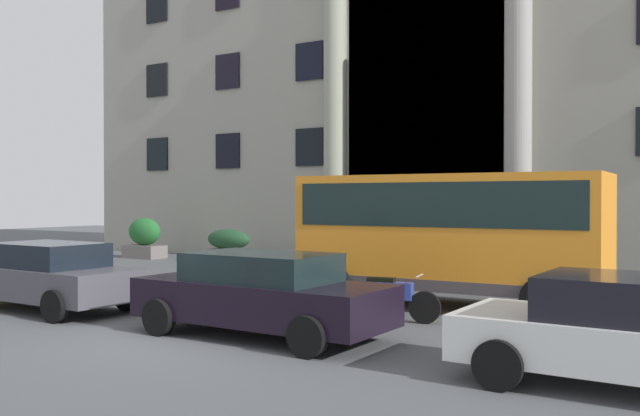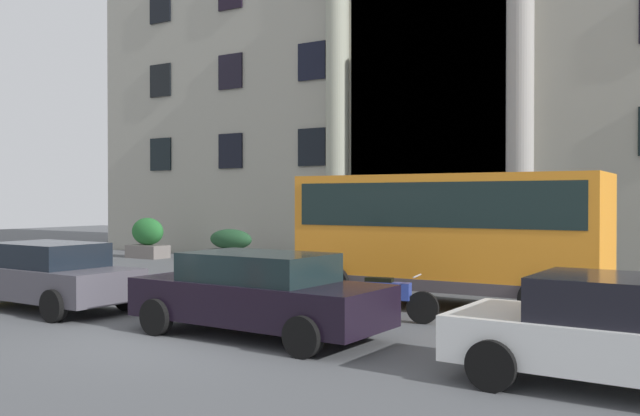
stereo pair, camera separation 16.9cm
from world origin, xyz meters
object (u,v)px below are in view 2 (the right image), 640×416
(orange_minibus, at_px, (449,229))
(hedge_planter_east, at_px, (548,262))
(hedge_planter_entrance_left, at_px, (148,239))
(hedge_planter_far_east, at_px, (327,249))
(white_taxi_kerbside, at_px, (48,275))
(motorcycle_near_kerb, at_px, (238,284))
(hedge_planter_far_west, at_px, (231,247))
(scooter_by_planter, at_px, (386,297))
(parked_hatchback_near, at_px, (258,293))

(orange_minibus, relative_size, hedge_planter_east, 3.03)
(orange_minibus, bearing_deg, hedge_planter_entrance_left, 158.24)
(hedge_planter_far_east, distance_m, hedge_planter_east, 6.78)
(hedge_planter_east, distance_m, white_taxi_kerbside, 12.39)
(hedge_planter_entrance_left, relative_size, hedge_planter_east, 0.75)
(orange_minibus, bearing_deg, motorcycle_near_kerb, -154.36)
(hedge_planter_far_west, height_order, motorcycle_near_kerb, hedge_planter_far_west)
(hedge_planter_far_east, distance_m, scooter_by_planter, 8.90)
(hedge_planter_far_east, xyz_separation_m, hedge_planter_far_west, (-4.29, 0.44, -0.11))
(scooter_by_planter, bearing_deg, parked_hatchback_near, -126.18)
(hedge_planter_far_west, relative_size, white_taxi_kerbside, 0.45)
(white_taxi_kerbside, height_order, motorcycle_near_kerb, white_taxi_kerbside)
(hedge_planter_far_west, relative_size, scooter_by_planter, 1.00)
(hedge_planter_east, bearing_deg, orange_minibus, -99.43)
(hedge_planter_entrance_left, distance_m, parked_hatchback_near, 16.29)
(hedge_planter_far_east, distance_m, hedge_planter_far_west, 4.32)
(hedge_planter_far_east, bearing_deg, scooter_by_planter, -50.97)
(hedge_planter_far_east, height_order, parked_hatchback_near, hedge_planter_far_east)
(hedge_planter_east, height_order, white_taxi_kerbside, white_taxi_kerbside)
(hedge_planter_far_east, height_order, motorcycle_near_kerb, hedge_planter_far_east)
(hedge_planter_far_west, xyz_separation_m, parked_hatchback_near, (8.74, -9.78, 0.13))
(parked_hatchback_near, bearing_deg, white_taxi_kerbside, -177.66)
(hedge_planter_entrance_left, relative_size, motorcycle_near_kerb, 0.78)
(parked_hatchback_near, bearing_deg, scooter_by_planter, 65.68)
(hedge_planter_entrance_left, height_order, hedge_planter_far_west, hedge_planter_entrance_left)
(hedge_planter_east, height_order, parked_hatchback_near, parked_hatchback_near)
(hedge_planter_east, bearing_deg, parked_hatchback_near, -103.72)
(white_taxi_kerbside, relative_size, scooter_by_planter, 2.20)
(motorcycle_near_kerb, bearing_deg, hedge_planter_far_west, 139.90)
(hedge_planter_entrance_left, xyz_separation_m, scooter_by_planter, (14.13, -7.42, -0.30))
(hedge_planter_entrance_left, height_order, scooter_by_planter, hedge_planter_entrance_left)
(orange_minibus, relative_size, scooter_by_planter, 3.38)
(hedge_planter_far_west, bearing_deg, hedge_planter_entrance_left, 179.08)
(orange_minibus, bearing_deg, hedge_planter_far_east, 139.74)
(scooter_by_planter, bearing_deg, hedge_planter_far_west, 132.72)
(hedge_planter_far_east, bearing_deg, hedge_planter_entrance_left, 176.62)
(hedge_planter_far_west, bearing_deg, orange_minibus, -26.60)
(hedge_planter_far_west, xyz_separation_m, white_taxi_kerbside, (3.33, -9.89, 0.12))
(white_taxi_kerbside, bearing_deg, hedge_planter_far_east, 85.36)
(hedge_planter_east, xyz_separation_m, scooter_by_planter, (-1.18, -7.13, -0.17))
(hedge_planter_far_east, xyz_separation_m, parked_hatchback_near, (4.45, -9.34, 0.02))
(parked_hatchback_near, relative_size, scooter_by_planter, 2.37)
(hedge_planter_far_east, bearing_deg, motorcycle_near_kerb, -73.96)
(parked_hatchback_near, xyz_separation_m, scooter_by_planter, (1.16, 2.43, -0.27))
(scooter_by_planter, height_order, motorcycle_near_kerb, same)
(hedge_planter_entrance_left, distance_m, motorcycle_near_kerb, 12.78)
(hedge_planter_far_west, xyz_separation_m, motorcycle_near_kerb, (6.25, -7.24, -0.13))
(scooter_by_planter, relative_size, motorcycle_near_kerb, 0.93)
(hedge_planter_entrance_left, xyz_separation_m, motorcycle_near_kerb, (10.48, -7.30, -0.30))
(orange_minibus, relative_size, hedge_planter_far_west, 3.39)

